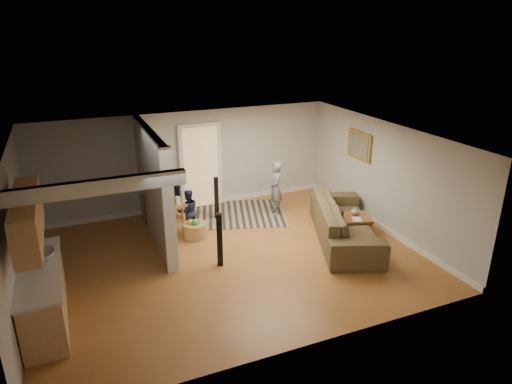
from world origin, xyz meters
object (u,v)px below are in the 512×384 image
(speaker_left, at_px, (220,240))
(speaker_right, at_px, (216,198))
(toy_basket, at_px, (195,229))
(sofa, at_px, (344,240))
(coffee_table, at_px, (346,220))
(tv_console, at_px, (163,202))
(child, at_px, (275,213))
(toddler, at_px, (189,232))

(speaker_left, relative_size, speaker_right, 1.04)
(toy_basket, bearing_deg, sofa, -24.96)
(coffee_table, distance_m, tv_console, 4.16)
(tv_console, relative_size, speaker_left, 1.20)
(child, bearing_deg, speaker_left, -32.56)
(speaker_right, height_order, child, speaker_right)
(coffee_table, bearing_deg, sofa, -130.45)
(coffee_table, height_order, speaker_right, speaker_right)
(speaker_left, xyz_separation_m, toy_basket, (-0.12, 1.39, -0.36))
(speaker_left, xyz_separation_m, speaker_right, (0.67, 2.24, -0.02))
(sofa, bearing_deg, speaker_left, 111.64)
(speaker_right, height_order, toddler, speaker_right)
(sofa, relative_size, tv_console, 2.20)
(speaker_left, relative_size, toy_basket, 2.10)
(tv_console, xyz_separation_m, toy_basket, (0.54, -0.60, -0.52))
(toy_basket, bearing_deg, tv_console, 132.14)
(speaker_left, distance_m, toddler, 1.83)
(coffee_table, xyz_separation_m, speaker_left, (-3.09, -0.22, 0.22))
(speaker_left, height_order, toddler, speaker_left)
(coffee_table, distance_m, toddler, 3.60)
(child, bearing_deg, toddler, -70.24)
(sofa, relative_size, speaker_right, 2.75)
(child, relative_size, toddler, 1.32)
(toddler, bearing_deg, speaker_right, -151.40)
(toy_basket, bearing_deg, speaker_left, -84.90)
(sofa, xyz_separation_m, coffee_table, (0.20, 0.24, 0.33))
(speaker_left, xyz_separation_m, child, (2.11, 1.91, -0.55))
(speaker_right, bearing_deg, speaker_left, -95.10)
(toddler, bearing_deg, tv_console, -29.62)
(speaker_right, bearing_deg, sofa, -33.82)
(coffee_table, height_order, toy_basket, coffee_table)
(sofa, distance_m, toy_basket, 3.33)
(speaker_left, height_order, toy_basket, speaker_left)
(toddler, bearing_deg, sofa, 147.82)
(speaker_left, distance_m, toy_basket, 1.44)
(sofa, xyz_separation_m, toy_basket, (-3.01, 1.40, 0.19))
(coffee_table, relative_size, tv_console, 0.92)
(child, bearing_deg, tv_console, -76.31)
(child, bearing_deg, coffee_table, 45.32)
(tv_console, bearing_deg, child, -21.83)
(speaker_left, bearing_deg, coffee_table, 23.10)
(sofa, bearing_deg, speaker_right, 66.45)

